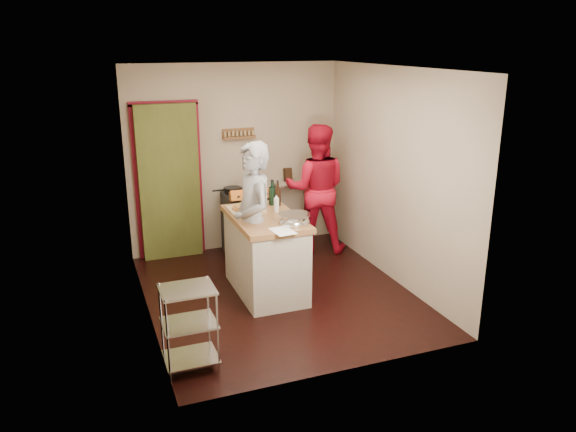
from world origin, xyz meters
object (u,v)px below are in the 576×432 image
Objects in this scene: wire_shelving at (189,324)px; island at (266,252)px; stove at (247,222)px; person_stripe at (253,223)px; person_red at (316,189)px.

wire_shelving is 1.75m from island.
person_stripe is (-0.34, -1.41, 0.47)m from stove.
wire_shelving is at bearing -116.85° from stove.
stove is 0.55× the size of person_stripe.
wire_shelving is 0.59× the size of island.
stove is at bearing 9.54° from person_red.
island is (-0.16, -1.32, 0.05)m from stove.
wire_shelving is at bearing 69.23° from person_red.
person_stripe is (0.99, 1.21, 0.48)m from wire_shelving.
island reaches higher than stove.
island is 0.46m from person_stripe.
stove is 1.52m from person_stripe.
wire_shelving is 0.44× the size of person_stripe.
person_stripe is at bearing 50.75° from wire_shelving.
island is 0.76× the size of person_red.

